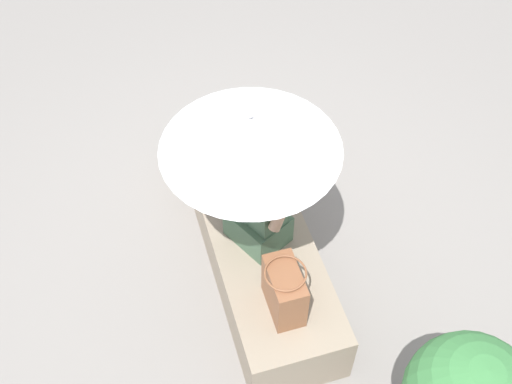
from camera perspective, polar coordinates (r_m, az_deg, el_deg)
The scene contains 7 objects.
ground_plane at distance 4.39m, azimuth -0.16°, elevation -5.73°, with size 14.00×14.00×0.00m, color gray.
stone_bench at distance 4.22m, azimuth -0.17°, elevation -4.14°, with size 2.01×0.61×0.42m, color gray.
person_seated at distance 3.66m, azimuth 0.19°, elevation -0.46°, with size 0.51×0.40×0.90m.
parasol at distance 3.19m, azimuth -0.49°, elevation 5.30°, with size 0.96×0.96×1.11m.
handbag_black at distance 4.14m, azimuth -0.16°, elevation 2.80°, with size 0.31×0.23×0.35m.
tote_bag_canvas at distance 4.35m, azimuth -3.11°, elevation 5.67°, with size 0.24×0.18×0.36m.
shoulder_bag_spare at distance 3.55m, azimuth 2.57°, elevation -8.85°, with size 0.32×0.23×0.36m.
Camera 1 is at (2.36, -0.69, 3.64)m, focal length 44.36 mm.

